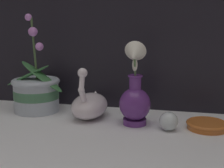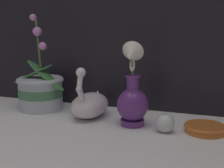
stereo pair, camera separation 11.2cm
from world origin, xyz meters
The scene contains 6 objects.
ground_plane centered at (0.00, 0.00, 0.00)m, with size 2.80×2.80×0.00m, color white.
orchid_potted_plant centered at (-0.32, 0.15, 0.08)m, with size 0.25×0.19×0.38m.
swan_figurine centered at (-0.09, 0.12, 0.05)m, with size 0.13×0.21×0.19m.
blue_vase centered at (0.08, 0.07, 0.10)m, with size 0.11×0.12×0.29m.
glass_sphere centered at (0.20, 0.04, 0.03)m, with size 0.06×0.06×0.06m.
amber_dish centered at (0.32, 0.08, 0.01)m, with size 0.13×0.13×0.02m.
Camera 2 is at (0.35, -0.91, 0.34)m, focal length 50.00 mm.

